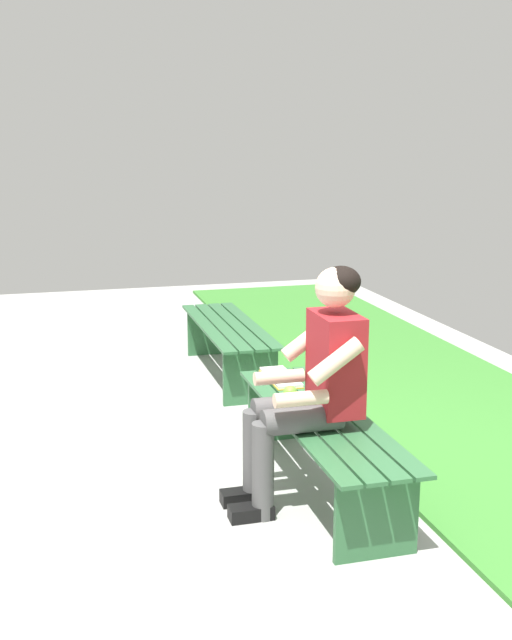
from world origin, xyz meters
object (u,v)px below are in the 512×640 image
object	(u,v)px
bench_far	(228,337)
bench_near	(320,432)
person_seated	(313,378)
book_open	(281,378)
apple	(290,392)

from	to	relation	value
bench_far	bench_near	bearing A→B (deg)	-180.00
bench_near	bench_far	xyz separation A→B (m)	(2.11, 0.00, -0.00)
person_seated	book_open	size ratio (longest dim) A/B	2.97
bench_near	apple	distance (m)	0.31
bench_far	person_seated	distance (m)	2.29
bench_far	book_open	size ratio (longest dim) A/B	3.87
bench_near	bench_far	bearing A→B (deg)	0.00
bench_near	book_open	distance (m)	0.65
person_seated	book_open	bearing A→B (deg)	-5.45
bench_near	person_seated	world-z (taller)	person_seated
apple	book_open	xyz separation A→B (m)	(0.37, -0.06, -0.03)
bench_far	apple	bearing A→B (deg)	177.47
bench_near	book_open	bearing A→B (deg)	2.14
apple	bench_near	bearing A→B (deg)	-163.24
person_seated	apple	world-z (taller)	person_seated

